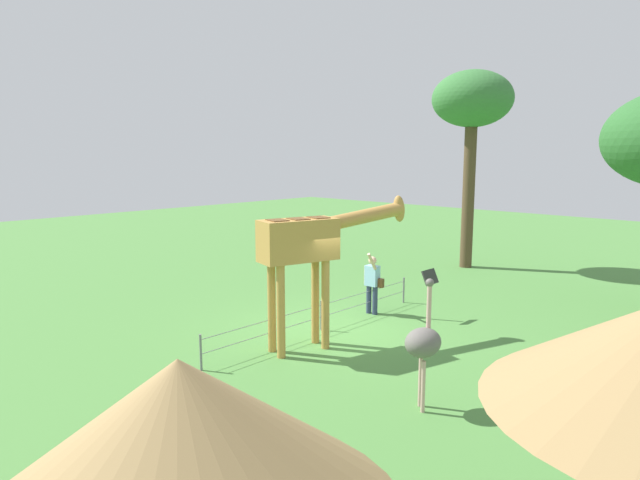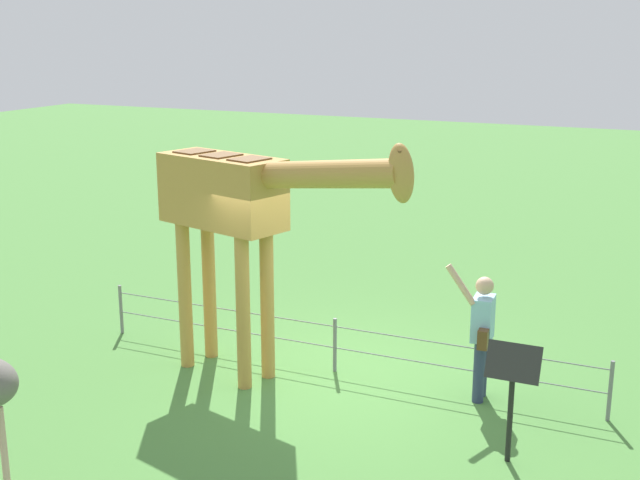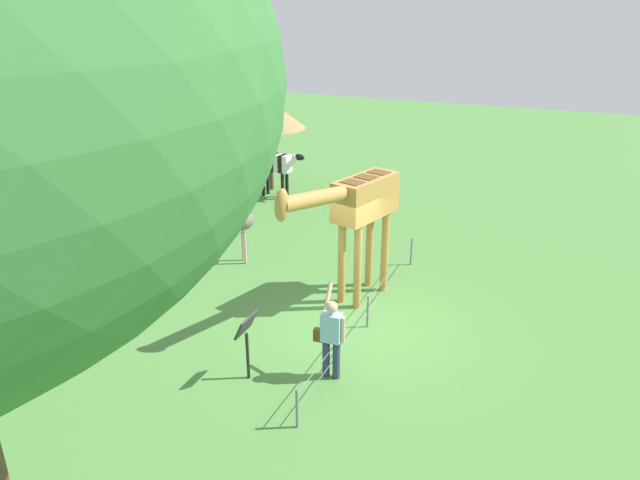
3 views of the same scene
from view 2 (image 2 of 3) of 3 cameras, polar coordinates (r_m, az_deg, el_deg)
name	(u,v)px [view 2 (image 2 of 3)]	position (r m, az deg, el deg)	size (l,w,h in m)	color
ground_plane	(327,378)	(11.12, 0.51, -9.42)	(60.00, 60.00, 0.00)	#4C843D
giraffe	(240,207)	(10.49, -5.52, 2.28)	(3.76, 1.48, 3.33)	#BC8942
visitor	(482,330)	(10.39, 11.02, -6.09)	(0.58, 0.58, 1.75)	navy
info_sign	(512,378)	(9.00, 13.04, -9.22)	(0.56, 0.21, 1.32)	black
wire_fence	(335,343)	(11.17, 1.02, -7.06)	(7.05, 0.05, 0.75)	slate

